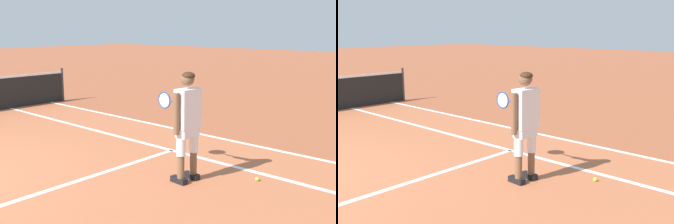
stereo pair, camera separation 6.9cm
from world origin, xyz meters
TOP-DOWN VIEW (x-y plane):
  - line_singles_right at (4.12, -0.73)m, footprint 0.10×10.43m
  - line_doubles_right at (5.49, -0.73)m, footprint 0.10×10.43m
  - tennis_player at (3.04, -3.17)m, footprint 0.69×1.10m
  - tennis_ball_near_feet at (3.78, -4.00)m, footprint 0.07×0.07m

SIDE VIEW (x-z plane):
  - line_singles_right at x=4.12m, z-range 0.00..0.01m
  - line_doubles_right at x=5.49m, z-range 0.00..0.01m
  - tennis_ball_near_feet at x=3.78m, z-range 0.00..0.07m
  - tennis_player at x=3.04m, z-range 0.13..1.85m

